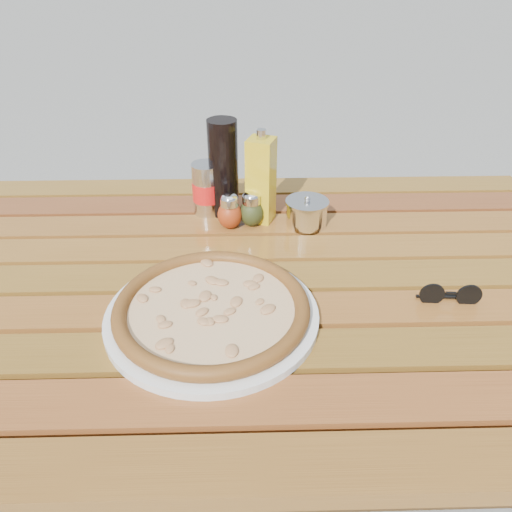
{
  "coord_description": "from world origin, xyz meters",
  "views": [
    {
      "loc": [
        -0.02,
        -0.78,
        1.3
      ],
      "look_at": [
        0.0,
        0.02,
        0.78
      ],
      "focal_mm": 35.0,
      "sensor_mm": 36.0,
      "label": 1
    }
  ],
  "objects_px": {
    "plate": "(212,315)",
    "oregano_shaker": "(252,209)",
    "pizza": "(212,308)",
    "soda_can": "(207,189)",
    "pepper_shaker": "(230,212)",
    "olive_oil_cruet": "(261,180)",
    "sunglasses": "(450,295)",
    "dark_bottle": "(223,168)",
    "parmesan_tin": "(307,212)",
    "table": "(256,306)"
  },
  "relations": [
    {
      "from": "oregano_shaker",
      "to": "soda_can",
      "type": "distance_m",
      "value": 0.12
    },
    {
      "from": "pepper_shaker",
      "to": "pizza",
      "type": "bearing_deg",
      "value": -94.46
    },
    {
      "from": "plate",
      "to": "parmesan_tin",
      "type": "distance_m",
      "value": 0.38
    },
    {
      "from": "dark_bottle",
      "to": "pepper_shaker",
      "type": "bearing_deg",
      "value": -79.39
    },
    {
      "from": "oregano_shaker",
      "to": "soda_can",
      "type": "bearing_deg",
      "value": 148.13
    },
    {
      "from": "pizza",
      "to": "soda_can",
      "type": "xyz_separation_m",
      "value": [
        -0.03,
        0.39,
        0.04
      ]
    },
    {
      "from": "soda_can",
      "to": "olive_oil_cruet",
      "type": "bearing_deg",
      "value": -16.75
    },
    {
      "from": "table",
      "to": "sunglasses",
      "type": "bearing_deg",
      "value": -15.35
    },
    {
      "from": "parmesan_tin",
      "to": "pepper_shaker",
      "type": "bearing_deg",
      "value": -177.62
    },
    {
      "from": "parmesan_tin",
      "to": "oregano_shaker",
      "type": "bearing_deg",
      "value": 178.75
    },
    {
      "from": "soda_can",
      "to": "pizza",
      "type": "bearing_deg",
      "value": -85.82
    },
    {
      "from": "pizza",
      "to": "soda_can",
      "type": "distance_m",
      "value": 0.39
    },
    {
      "from": "pepper_shaker",
      "to": "sunglasses",
      "type": "bearing_deg",
      "value": -35.59
    },
    {
      "from": "plate",
      "to": "dark_bottle",
      "type": "bearing_deg",
      "value": 88.31
    },
    {
      "from": "pizza",
      "to": "pepper_shaker",
      "type": "xyz_separation_m",
      "value": [
        0.02,
        0.31,
        0.02
      ]
    },
    {
      "from": "dark_bottle",
      "to": "soda_can",
      "type": "xyz_separation_m",
      "value": [
        -0.04,
        0.0,
        -0.05
      ]
    },
    {
      "from": "table",
      "to": "plate",
      "type": "xyz_separation_m",
      "value": [
        -0.08,
        -0.13,
        0.08
      ]
    },
    {
      "from": "pepper_shaker",
      "to": "dark_bottle",
      "type": "xyz_separation_m",
      "value": [
        -0.01,
        0.07,
        0.07
      ]
    },
    {
      "from": "pizza",
      "to": "soda_can",
      "type": "bearing_deg",
      "value": 94.18
    },
    {
      "from": "dark_bottle",
      "to": "table",
      "type": "bearing_deg",
      "value": -75.5
    },
    {
      "from": "table",
      "to": "dark_bottle",
      "type": "height_order",
      "value": "dark_bottle"
    },
    {
      "from": "pizza",
      "to": "dark_bottle",
      "type": "relative_size",
      "value": 1.91
    },
    {
      "from": "olive_oil_cruet",
      "to": "sunglasses",
      "type": "xyz_separation_m",
      "value": [
        0.32,
        -0.32,
        -0.08
      ]
    },
    {
      "from": "table",
      "to": "dark_bottle",
      "type": "xyz_separation_m",
      "value": [
        -0.07,
        0.26,
        0.19
      ]
    },
    {
      "from": "pizza",
      "to": "parmesan_tin",
      "type": "bearing_deg",
      "value": 58.79
    },
    {
      "from": "oregano_shaker",
      "to": "pepper_shaker",
      "type": "bearing_deg",
      "value": -168.58
    },
    {
      "from": "pizza",
      "to": "dark_bottle",
      "type": "bearing_deg",
      "value": 88.31
    },
    {
      "from": "pepper_shaker",
      "to": "dark_bottle",
      "type": "relative_size",
      "value": 0.37
    },
    {
      "from": "olive_oil_cruet",
      "to": "sunglasses",
      "type": "distance_m",
      "value": 0.46
    },
    {
      "from": "parmesan_tin",
      "to": "soda_can",
      "type": "bearing_deg",
      "value": 163.65
    },
    {
      "from": "sunglasses",
      "to": "olive_oil_cruet",
      "type": "bearing_deg",
      "value": 139.86
    },
    {
      "from": "pepper_shaker",
      "to": "soda_can",
      "type": "distance_m",
      "value": 0.09
    },
    {
      "from": "dark_bottle",
      "to": "parmesan_tin",
      "type": "xyz_separation_m",
      "value": [
        0.18,
        -0.06,
        -0.08
      ]
    },
    {
      "from": "plate",
      "to": "parmesan_tin",
      "type": "bearing_deg",
      "value": 58.79
    },
    {
      "from": "plate",
      "to": "olive_oil_cruet",
      "type": "relative_size",
      "value": 1.71
    },
    {
      "from": "soda_can",
      "to": "parmesan_tin",
      "type": "xyz_separation_m",
      "value": [
        0.22,
        -0.07,
        -0.03
      ]
    },
    {
      "from": "pizza",
      "to": "dark_bottle",
      "type": "distance_m",
      "value": 0.39
    },
    {
      "from": "table",
      "to": "plate",
      "type": "relative_size",
      "value": 3.89
    },
    {
      "from": "pepper_shaker",
      "to": "soda_can",
      "type": "xyz_separation_m",
      "value": [
        -0.05,
        0.07,
        0.02
      ]
    },
    {
      "from": "plate",
      "to": "soda_can",
      "type": "distance_m",
      "value": 0.39
    },
    {
      "from": "table",
      "to": "plate",
      "type": "distance_m",
      "value": 0.17
    },
    {
      "from": "plate",
      "to": "pepper_shaker",
      "type": "relative_size",
      "value": 4.39
    },
    {
      "from": "olive_oil_cruet",
      "to": "table",
      "type": "bearing_deg",
      "value": -94.1
    },
    {
      "from": "pepper_shaker",
      "to": "olive_oil_cruet",
      "type": "height_order",
      "value": "olive_oil_cruet"
    },
    {
      "from": "table",
      "to": "olive_oil_cruet",
      "type": "distance_m",
      "value": 0.28
    },
    {
      "from": "dark_bottle",
      "to": "sunglasses",
      "type": "height_order",
      "value": "dark_bottle"
    },
    {
      "from": "plate",
      "to": "oregano_shaker",
      "type": "relative_size",
      "value": 4.39
    },
    {
      "from": "sunglasses",
      "to": "pizza",
      "type": "bearing_deg",
      "value": -171.03
    },
    {
      "from": "sunglasses",
      "to": "dark_bottle",
      "type": "bearing_deg",
      "value": 143.44
    },
    {
      "from": "soda_can",
      "to": "sunglasses",
      "type": "height_order",
      "value": "soda_can"
    }
  ]
}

